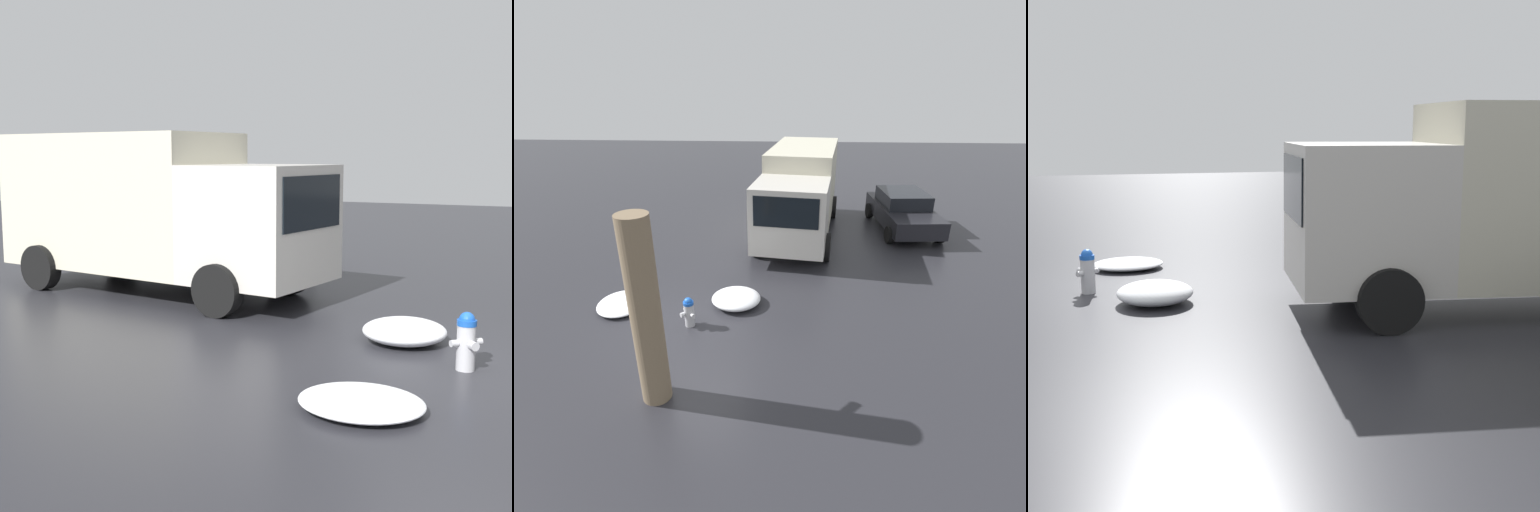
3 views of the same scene
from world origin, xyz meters
The scene contains 6 objects.
ground_plane centered at (0.00, 0.00, 0.00)m, with size 60.00×60.00×0.00m, color #28282D.
fire_hydrant centered at (0.00, 0.00, 0.38)m, with size 0.38×0.38×0.75m.
delivery_truck centered at (6.44, -2.69, 1.67)m, with size 6.98×3.26×3.09m.
parked_car centered at (7.06, -6.65, 0.74)m, with size 4.30×2.28×1.44m.
snow_pile_by_hydrant centered at (0.74, 1.95, 0.09)m, with size 1.37×1.21×0.19m.
snow_pile_curbside centered at (1.02, -0.98, 0.17)m, with size 1.20×1.26×0.34m.
Camera 1 is at (-1.41, 8.96, 2.70)m, focal length 50.00 mm.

